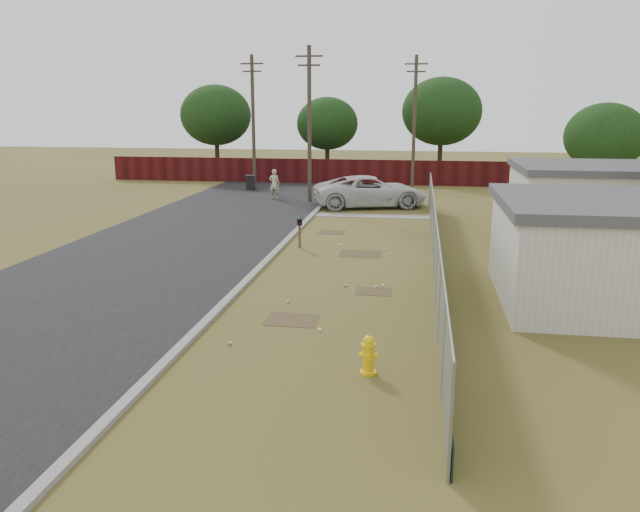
% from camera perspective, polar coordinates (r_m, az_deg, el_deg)
% --- Properties ---
extents(ground, '(120.00, 120.00, 0.00)m').
position_cam_1_polar(ground, '(21.65, 2.14, -1.60)').
color(ground, brown).
rests_on(ground, ground).
extents(street, '(15.10, 60.00, 0.12)m').
position_cam_1_polar(street, '(30.76, -8.61, 2.87)').
color(street, black).
rests_on(street, ground).
extents(chainlink_fence, '(0.10, 27.06, 2.02)m').
position_cam_1_polar(chainlink_fence, '(22.31, 10.46, 0.75)').
color(chainlink_fence, gray).
rests_on(chainlink_fence, ground).
extents(privacy_fence, '(30.00, 0.12, 1.80)m').
position_cam_1_polar(privacy_fence, '(46.76, -1.46, 7.77)').
color(privacy_fence, '#430E0E').
rests_on(privacy_fence, ground).
extents(utility_poles, '(12.60, 8.24, 9.00)m').
position_cam_1_polar(utility_poles, '(41.87, 0.62, 12.29)').
color(utility_poles, '#453A2E').
rests_on(utility_poles, ground).
extents(houses, '(9.30, 17.24, 3.10)m').
position_cam_1_polar(houses, '(25.27, 25.53, 2.91)').
color(houses, beige).
rests_on(houses, ground).
extents(horizon_trees, '(33.32, 31.94, 7.78)m').
position_cam_1_polar(horizon_trees, '(44.33, 7.09, 12.19)').
color(horizon_trees, '#352518').
rests_on(horizon_trees, ground).
extents(fire_hydrant, '(0.41, 0.40, 0.92)m').
position_cam_1_polar(fire_hydrant, '(13.67, 4.45, -9.04)').
color(fire_hydrant, yellow).
rests_on(fire_hydrant, ground).
extents(mailbox, '(0.31, 0.54, 1.24)m').
position_cam_1_polar(mailbox, '(25.36, -1.88, 2.94)').
color(mailbox, brown).
rests_on(mailbox, ground).
extents(pickup_truck, '(6.97, 4.66, 1.78)m').
position_cam_1_polar(pickup_truck, '(35.83, 4.64, 5.91)').
color(pickup_truck, silver).
rests_on(pickup_truck, ground).
extents(pedestrian, '(0.71, 0.50, 1.83)m').
position_cam_1_polar(pedestrian, '(38.99, -4.19, 6.59)').
color(pedestrian, '#B9AE88').
rests_on(pedestrian, ground).
extents(trash_bin, '(0.81, 0.79, 1.00)m').
position_cam_1_polar(trash_bin, '(43.33, -6.38, 6.71)').
color(trash_bin, black).
rests_on(trash_bin, ground).
extents(scattered_litter, '(3.47, 11.37, 0.07)m').
position_cam_1_polar(scattered_litter, '(20.09, 1.75, -2.69)').
color(scattered_litter, silver).
rests_on(scattered_litter, ground).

